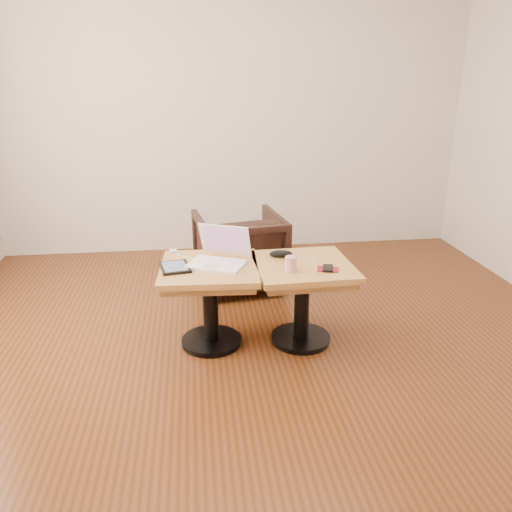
{
  "coord_description": "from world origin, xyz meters",
  "views": [
    {
      "loc": [
        -0.39,
        -2.61,
        1.66
      ],
      "look_at": [
        -0.02,
        0.3,
        0.6
      ],
      "focal_mm": 35.0,
      "sensor_mm": 36.0,
      "label": 1
    }
  ],
  "objects": [
    {
      "name": "striped_cup",
      "position": [
        0.17,
        0.15,
        0.59
      ],
      "size": [
        0.07,
        0.07,
        0.09
      ],
      "primitive_type": "cylinder",
      "rotation": [
        0.0,
        0.0,
        0.0
      ],
      "color": "#CB3B6B",
      "rests_on": "side_table_right"
    },
    {
      "name": "glasses_case",
      "position": [
        0.16,
        0.4,
        0.57
      ],
      "size": [
        0.16,
        0.08,
        0.05
      ],
      "primitive_type": "ellipsoid",
      "rotation": [
        0.0,
        0.0,
        -0.06
      ],
      "color": "black",
      "rests_on": "side_table_right"
    },
    {
      "name": "charging_adapter",
      "position": [
        -0.54,
        0.55,
        0.56
      ],
      "size": [
        0.05,
        0.05,
        0.03
      ],
      "primitive_type": "cube",
      "rotation": [
        0.0,
        0.0,
        0.22
      ],
      "color": "white",
      "rests_on": "side_table_left"
    },
    {
      "name": "tablet",
      "position": [
        -0.53,
        0.28,
        0.56
      ],
      "size": [
        0.21,
        0.25,
        0.02
      ],
      "rotation": [
        0.0,
        0.0,
        0.18
      ],
      "color": "black",
      "rests_on": "side_table_left"
    },
    {
      "name": "phone_on_sleeve",
      "position": [
        0.4,
        0.14,
        0.55
      ],
      "size": [
        0.15,
        0.12,
        0.02
      ],
      "rotation": [
        0.0,
        0.0,
        -0.28
      ],
      "color": "maroon",
      "rests_on": "side_table_right"
    },
    {
      "name": "earbuds_tangle",
      "position": [
        0.35,
        0.33,
        0.55
      ],
      "size": [
        0.06,
        0.04,
        0.01
      ],
      "color": "white",
      "rests_on": "side_table_right"
    },
    {
      "name": "laptop",
      "position": [
        -0.25,
        0.33,
        0.59
      ],
      "size": [
        0.44,
        0.43,
        0.23
      ],
      "rotation": [
        0.0,
        0.0,
        -0.44
      ],
      "color": "white",
      "rests_on": "side_table_left"
    },
    {
      "name": "side_table_left",
      "position": [
        -0.31,
        0.3,
        0.41
      ],
      "size": [
        0.64,
        0.64,
        0.55
      ],
      "rotation": [
        0.0,
        0.0,
        -0.06
      ],
      "color": "black",
      "rests_on": "ground"
    },
    {
      "name": "armchair",
      "position": [
        -0.04,
        1.23,
        0.31
      ],
      "size": [
        0.76,
        0.78,
        0.63
      ],
      "primitive_type": "imported",
      "rotation": [
        0.0,
        0.0,
        3.29
      ],
      "color": "black",
      "rests_on": "ground"
    },
    {
      "name": "side_table_right",
      "position": [
        0.28,
        0.26,
        0.41
      ],
      "size": [
        0.63,
        0.63,
        0.55
      ],
      "rotation": [
        0.0,
        0.0,
        0.04
      ],
      "color": "black",
      "rests_on": "ground"
    },
    {
      "name": "room_shell",
      "position": [
        0.0,
        0.0,
        1.35
      ],
      "size": [
        4.52,
        4.52,
        2.71
      ],
      "color": "#42240A",
      "rests_on": "ground"
    }
  ]
}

